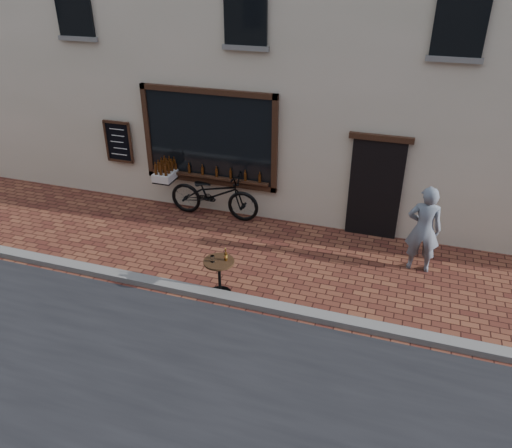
% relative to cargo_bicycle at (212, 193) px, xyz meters
% --- Properties ---
extents(ground, '(90.00, 90.00, 0.00)m').
position_rel_cargo_bicycle_xyz_m(ground, '(1.78, -3.20, -0.59)').
color(ground, '#4F2219').
rests_on(ground, ground).
extents(kerb, '(90.00, 0.25, 0.12)m').
position_rel_cargo_bicycle_xyz_m(kerb, '(1.78, -3.00, -0.53)').
color(kerb, slate).
rests_on(kerb, ground).
extents(cargo_bicycle, '(2.54, 0.78, 1.24)m').
position_rel_cargo_bicycle_xyz_m(cargo_bicycle, '(0.00, 0.00, 0.00)').
color(cargo_bicycle, black).
rests_on(cargo_bicycle, ground).
extents(bistro_table, '(0.56, 0.56, 0.96)m').
position_rel_cargo_bicycle_xyz_m(bistro_table, '(1.33, -2.85, -0.08)').
color(bistro_table, black).
rests_on(bistro_table, ground).
extents(pedestrian, '(0.66, 0.44, 1.78)m').
position_rel_cargo_bicycle_xyz_m(pedestrian, '(4.74, -0.83, 0.30)').
color(pedestrian, slate).
rests_on(pedestrian, ground).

